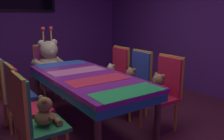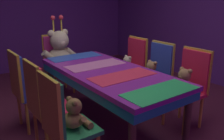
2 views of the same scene
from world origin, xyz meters
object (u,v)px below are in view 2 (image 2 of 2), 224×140
at_px(teddy_right_1, 151,72).
at_px(teddy_left_2, 35,83).
at_px(chair_left_1, 41,98).
at_px(teddy_right_0, 184,83).
at_px(teddy_left_0, 75,115).
at_px(king_teddy_bear, 60,51).
at_px(chair_right_0, 191,80).
at_px(teddy_right_2, 127,65).
at_px(chair_left_2, 23,83).
at_px(banquet_table, 108,77).
at_px(chair_right_1, 158,70).
at_px(chair_right_2, 134,62).
at_px(chair_left_0, 60,118).
at_px(throne_chair, 57,57).

bearing_deg(teddy_right_1, teddy_left_2, -20.79).
bearing_deg(chair_left_1, teddy_left_2, 77.30).
height_order(chair_left_1, teddy_right_0, chair_left_1).
bearing_deg(teddy_left_0, king_teddy_bear, 68.90).
xyz_separation_m(chair_right_0, teddy_right_2, (-0.15, 1.08, -0.03)).
bearing_deg(chair_left_1, chair_left_2, 91.61).
distance_m(banquet_table, chair_left_2, 1.02).
height_order(chair_right_0, chair_right_1, same).
bearing_deg(teddy_right_0, teddy_left_0, -1.55).
distance_m(teddy_left_0, teddy_left_2, 1.06).
relative_size(teddy_left_2, chair_right_2, 0.28).
height_order(teddy_right_1, king_teddy_bear, king_teddy_bear).
distance_m(chair_left_2, teddy_left_2, 0.14).
relative_size(chair_left_2, chair_right_1, 1.00).
height_order(chair_left_0, teddy_left_0, chair_left_0).
height_order(chair_left_1, teddy_right_2, chair_left_1).
xyz_separation_m(banquet_table, teddy_left_2, (-0.72, 0.54, -0.08)).
bearing_deg(banquet_table, chair_left_0, -149.31).
bearing_deg(teddy_left_0, teddy_right_2, 35.65).
xyz_separation_m(chair_left_1, chair_right_0, (1.71, -0.54, 0.00)).
bearing_deg(chair_right_1, king_teddy_bear, -57.99).
bearing_deg(banquet_table, throne_chair, 90.00).
height_order(teddy_right_0, teddy_right_2, teddy_right_0).
xyz_separation_m(chair_right_2, teddy_right_2, (-0.14, -0.00, -0.03)).
distance_m(teddy_left_2, chair_right_2, 1.58).
bearing_deg(king_teddy_bear, teddy_left_2, -40.91).
distance_m(banquet_table, teddy_right_0, 0.91).
distance_m(teddy_left_0, chair_right_0, 1.60).
bearing_deg(throne_chair, teddy_left_2, -35.82).
relative_size(chair_left_0, teddy_left_2, 3.55).
relative_size(teddy_right_0, chair_right_2, 0.34).
bearing_deg(banquet_table, chair_right_0, -32.85).
bearing_deg(chair_right_2, teddy_right_2, 0.00).
height_order(chair_left_1, chair_right_2, same).
bearing_deg(teddy_right_2, chair_right_0, 97.69).
xyz_separation_m(teddy_right_0, king_teddy_bear, (-0.72, 1.94, 0.14)).
xyz_separation_m(teddy_right_0, chair_right_1, (0.14, 0.55, 0.00)).
distance_m(banquet_table, chair_left_0, 1.02).
bearing_deg(teddy_right_0, chair_right_2, -97.48).
height_order(chair_left_2, teddy_right_1, chair_left_2).
relative_size(chair_left_2, teddy_left_2, 3.55).
relative_size(chair_left_1, throne_chair, 1.00).
bearing_deg(teddy_right_0, teddy_right_1, -89.92).
xyz_separation_m(chair_left_2, teddy_right_1, (1.58, -0.55, -0.01)).
xyz_separation_m(teddy_right_2, throne_chair, (-0.72, 1.02, 0.03)).
relative_size(chair_left_2, throne_chair, 1.00).
distance_m(chair_right_1, teddy_right_1, 0.14).
height_order(banquet_table, chair_right_1, chair_right_1).
xyz_separation_m(banquet_table, throne_chair, (0.00, 1.54, -0.06)).
distance_m(chair_left_2, teddy_right_1, 1.68).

